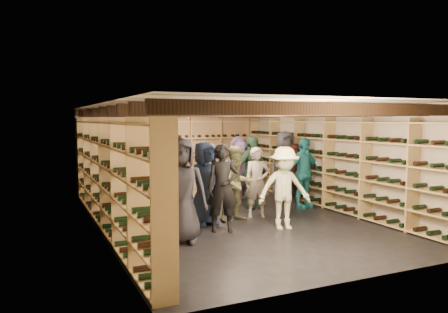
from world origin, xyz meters
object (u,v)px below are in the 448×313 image
(person_3, at_px, (284,188))
(crate_stack_right, at_px, (199,197))
(person_10, at_px, (251,172))
(crate_stack_left, at_px, (190,194))
(person_12, at_px, (285,166))
(person_6, at_px, (205,183))
(person_11, at_px, (239,170))
(person_4, at_px, (303,173))
(crate_loose, at_px, (208,191))
(person_2, at_px, (237,184))
(person_0, at_px, (181,191))
(person_5, at_px, (182,184))
(person_9, at_px, (145,178))
(person_7, at_px, (257,182))
(person_8, at_px, (297,174))
(person_1, at_px, (223,188))

(person_3, bearing_deg, crate_stack_right, 119.54)
(person_3, relative_size, person_10, 0.92)
(crate_stack_left, height_order, person_3, person_3)
(crate_stack_right, relative_size, person_12, 0.28)
(person_6, xyz_separation_m, person_10, (1.61, 1.07, 0.02))
(crate_stack_right, relative_size, person_11, 0.30)
(person_3, height_order, person_6, person_6)
(person_4, bearing_deg, crate_loose, 108.27)
(crate_stack_left, height_order, person_2, person_2)
(crate_loose, xyz_separation_m, person_0, (-2.25, -4.34, 0.82))
(person_5, bearing_deg, person_4, 1.09)
(person_0, bearing_deg, person_12, 50.62)
(person_2, relative_size, person_9, 1.00)
(person_11, bearing_deg, person_7, -105.16)
(crate_loose, xyz_separation_m, person_12, (1.51, -1.64, 0.82))
(person_7, bearing_deg, person_12, 60.45)
(person_7, height_order, person_9, person_9)
(person_0, xyz_separation_m, person_7, (2.13, 1.22, -0.15))
(person_11, bearing_deg, person_10, -90.06)
(person_8, height_order, person_10, person_10)
(crate_stack_left, bearing_deg, person_1, -94.31)
(person_7, bearing_deg, person_9, 162.91)
(person_11, bearing_deg, person_9, 176.38)
(crate_stack_left, xyz_separation_m, person_7, (1.00, -1.48, 0.42))
(person_5, xyz_separation_m, person_7, (1.61, -0.27, -0.02))
(person_1, xyz_separation_m, person_11, (1.48, 2.28, 0.02))
(crate_stack_right, bearing_deg, person_1, -99.96)
(person_5, distance_m, person_9, 1.30)
(person_5, bearing_deg, person_6, -53.18)
(crate_stack_right, distance_m, person_2, 1.70)
(person_3, height_order, person_12, person_12)
(person_6, bearing_deg, person_10, 22.82)
(crate_stack_right, bearing_deg, person_5, -124.68)
(person_5, height_order, person_8, person_5)
(person_3, distance_m, person_7, 1.13)
(person_3, height_order, person_11, person_11)
(crate_loose, bearing_deg, person_8, -55.38)
(person_11, bearing_deg, person_2, -121.32)
(person_5, relative_size, person_10, 0.90)
(person_0, xyz_separation_m, person_4, (3.60, 1.62, -0.06))
(person_12, bearing_deg, person_0, -145.10)
(crate_loose, xyz_separation_m, person_10, (0.22, -2.21, 0.78))
(crate_loose, distance_m, person_0, 4.95)
(person_9, bearing_deg, person_4, -9.28)
(crate_loose, bearing_deg, crate_stack_right, -118.46)
(person_11, bearing_deg, crate_stack_left, 176.38)
(person_1, distance_m, person_8, 3.30)
(person_0, distance_m, person_11, 3.63)
(person_6, relative_size, person_8, 1.12)
(person_10, bearing_deg, person_5, -179.94)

